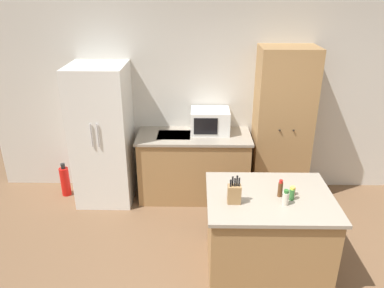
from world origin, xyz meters
name	(u,v)px	position (x,y,z in m)	size (l,w,h in m)	color
wall_back	(250,101)	(0.00, 2.33, 1.30)	(7.20, 0.06, 2.60)	beige
refrigerator	(103,135)	(-1.98, 1.94, 0.94)	(0.73, 0.75, 1.87)	white
back_counter	(194,166)	(-0.77, 1.98, 0.47)	(1.52, 0.67, 0.93)	#9E7547
pantry_cabinet	(282,126)	(0.41, 2.04, 1.04)	(0.73, 0.54, 2.08)	#9E7547
kitchen_island	(267,233)	(-0.01, 0.49, 0.45)	(1.23, 0.97, 0.90)	#9E7547
microwave	(210,121)	(-0.55, 2.08, 1.09)	(0.51, 0.40, 0.32)	white
knife_block	(234,194)	(-0.37, 0.37, 1.00)	(0.12, 0.09, 0.29)	#9E7547
spice_bottle_tall_dark	(280,189)	(0.08, 0.49, 0.98)	(0.05, 0.05, 0.18)	#563319
spice_bottle_short_red	(286,198)	(0.10, 0.34, 0.97)	(0.06, 0.06, 0.15)	beige
spice_bottle_amber_oil	(292,191)	(0.21, 0.52, 0.94)	(0.06, 0.06, 0.09)	orange
spice_bottle_green_herb	(292,194)	(0.18, 0.43, 0.96)	(0.05, 0.05, 0.13)	#337033
fire_extinguisher	(65,181)	(-2.59, 1.97, 0.22)	(0.13, 0.13, 0.49)	red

